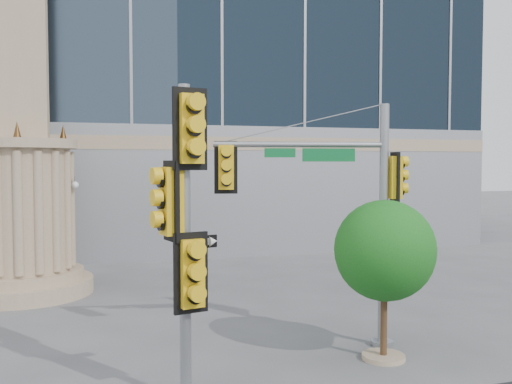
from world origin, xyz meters
name	(u,v)px	position (x,y,z in m)	size (l,w,h in m)	color
ground	(293,368)	(0.00, 0.00, 0.00)	(120.00, 120.00, 0.00)	#545456
monument	(21,126)	(-6.00, 9.00, 5.52)	(4.40, 4.40, 16.60)	tan
main_signal_pole	(341,197)	(1.56, 0.96, 3.54)	(4.38, 1.20, 5.71)	slate
secondary_signal_pole	(184,218)	(-2.50, -1.11, 3.37)	(1.05, 0.76, 5.73)	slate
street_tree	(386,255)	(2.16, -0.07, 2.33)	(2.27, 2.22, 3.53)	tan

